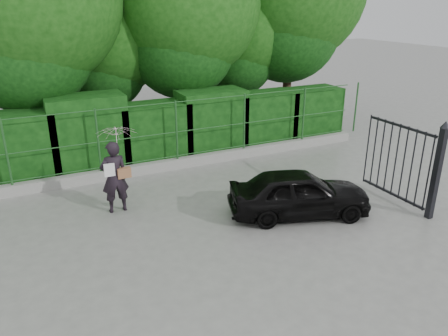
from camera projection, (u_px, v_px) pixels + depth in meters
name	position (u px, v px, depth m)	size (l,w,h in m)	color
ground	(233.00, 237.00, 9.48)	(80.00, 80.00, 0.00)	gray
kerb	(165.00, 165.00, 13.21)	(14.00, 0.25, 0.30)	#9E9E99
fence	(171.00, 131.00, 12.92)	(14.13, 0.06, 1.80)	#225524
hedge	(152.00, 131.00, 13.72)	(14.20, 1.20, 2.28)	black
trees	(160.00, 7.00, 14.78)	(17.10, 6.15, 8.08)	black
gate	(420.00, 164.00, 10.33)	(0.22, 2.33, 2.36)	black
woman	(116.00, 157.00, 10.27)	(0.95, 0.96, 2.10)	black
car	(299.00, 193.00, 10.31)	(1.34, 3.32, 1.13)	black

